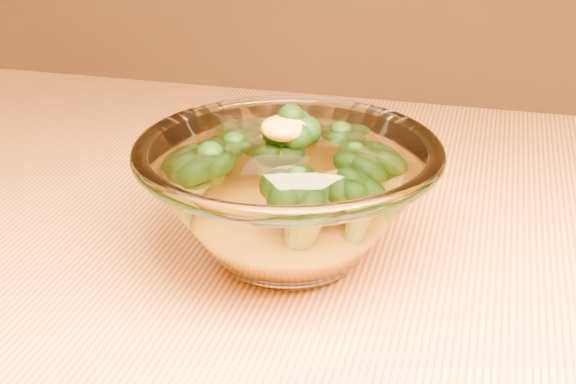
{
  "coord_description": "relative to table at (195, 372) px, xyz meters",
  "views": [
    {
      "loc": [
        0.2,
        -0.47,
        1.04
      ],
      "look_at": [
        0.07,
        0.02,
        0.8
      ],
      "focal_mm": 50.0,
      "sensor_mm": 36.0,
      "label": 1
    }
  ],
  "objects": [
    {
      "name": "table",
      "position": [
        0.0,
        0.0,
        0.0
      ],
      "size": [
        1.2,
        0.8,
        0.75
      ],
      "color": "gold",
      "rests_on": "ground"
    },
    {
      "name": "glass_bowl",
      "position": [
        0.07,
        0.02,
        0.15
      ],
      "size": [
        0.21,
        0.21,
        0.09
      ],
      "color": "white",
      "rests_on": "table"
    },
    {
      "name": "cheese_sauce",
      "position": [
        0.07,
        0.02,
        0.13
      ],
      "size": [
        0.12,
        0.12,
        0.03
      ],
      "primitive_type": "ellipsoid",
      "color": "orange",
      "rests_on": "glass_bowl"
    },
    {
      "name": "broccoli_heap",
      "position": [
        0.06,
        0.03,
        0.16
      ],
      "size": [
        0.15,
        0.14,
        0.08
      ],
      "color": "black",
      "rests_on": "cheese_sauce"
    }
  ]
}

